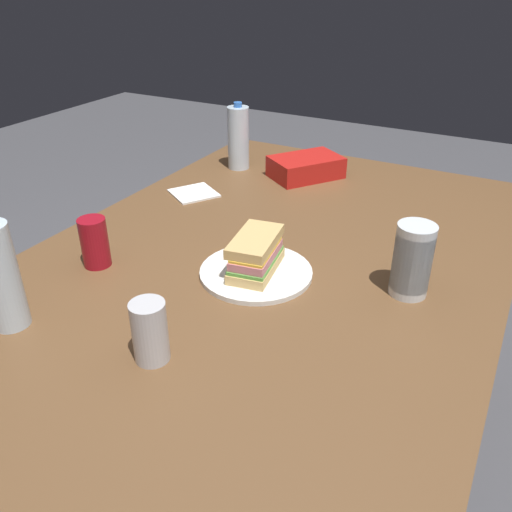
# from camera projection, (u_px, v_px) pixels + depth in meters

# --- Properties ---
(ground_plane) EXTENTS (8.00, 8.00, 0.00)m
(ground_plane) POSITION_uv_depth(u_px,v_px,m) (264.00, 464.00, 1.70)
(ground_plane) COLOR #4C4C51
(dining_table) EXTENTS (1.68, 1.12, 0.76)m
(dining_table) POSITION_uv_depth(u_px,v_px,m) (266.00, 285.00, 1.36)
(dining_table) COLOR brown
(dining_table) RESTS_ON ground_plane
(paper_plate) EXTENTS (0.27, 0.27, 0.01)m
(paper_plate) POSITION_uv_depth(u_px,v_px,m) (256.00, 272.00, 1.25)
(paper_plate) COLOR white
(paper_plate) RESTS_ON dining_table
(sandwich) EXTENTS (0.19, 0.12, 0.08)m
(sandwich) POSITION_uv_depth(u_px,v_px,m) (256.00, 254.00, 1.23)
(sandwich) COLOR #DBB26B
(sandwich) RESTS_ON paper_plate
(soda_can_red) EXTENTS (0.07, 0.07, 0.12)m
(soda_can_red) POSITION_uv_depth(u_px,v_px,m) (95.00, 242.00, 1.26)
(soda_can_red) COLOR maroon
(soda_can_red) RESTS_ON dining_table
(chip_bag) EXTENTS (0.27, 0.25, 0.07)m
(chip_bag) POSITION_uv_depth(u_px,v_px,m) (306.00, 167.00, 1.80)
(chip_bag) COLOR red
(chip_bag) RESTS_ON dining_table
(water_bottle_tall) EXTENTS (0.07, 0.07, 0.24)m
(water_bottle_tall) POSITION_uv_depth(u_px,v_px,m) (0.00, 276.00, 1.03)
(water_bottle_tall) COLOR silver
(water_bottle_tall) RESTS_ON dining_table
(plastic_cup_stack) EXTENTS (0.08, 0.08, 0.17)m
(plastic_cup_stack) POSITION_uv_depth(u_px,v_px,m) (412.00, 260.00, 1.14)
(plastic_cup_stack) COLOR silver
(plastic_cup_stack) RESTS_ON dining_table
(water_bottle_spare) EXTENTS (0.07, 0.07, 0.23)m
(water_bottle_spare) POSITION_uv_depth(u_px,v_px,m) (238.00, 138.00, 1.84)
(water_bottle_spare) COLOR silver
(water_bottle_spare) RESTS_ON dining_table
(soda_can_silver) EXTENTS (0.07, 0.07, 0.12)m
(soda_can_silver) POSITION_uv_depth(u_px,v_px,m) (150.00, 332.00, 0.96)
(soda_can_silver) COLOR silver
(soda_can_silver) RESTS_ON dining_table
(paper_napkin) EXTENTS (0.18, 0.18, 0.01)m
(paper_napkin) POSITION_uv_depth(u_px,v_px,m) (194.00, 193.00, 1.68)
(paper_napkin) COLOR white
(paper_napkin) RESTS_ON dining_table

